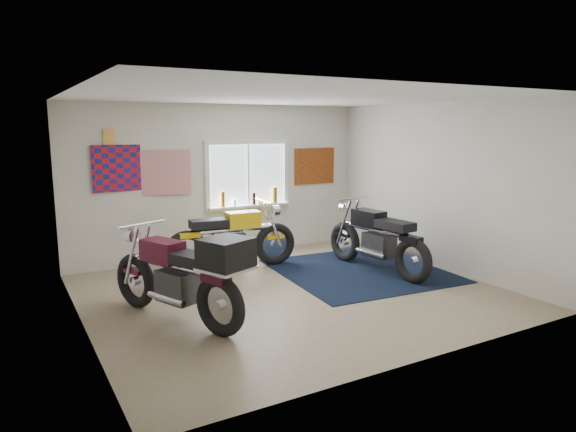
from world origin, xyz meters
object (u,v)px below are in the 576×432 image
navy_rug (360,271)px  black_chrome_bike (377,241)px  maroon_tourer (184,275)px  yellow_triumph (231,240)px

navy_rug → black_chrome_bike: (0.22, -0.14, 0.50)m
black_chrome_bike → maroon_tourer: bearing=95.9°
yellow_triumph → maroon_tourer: (-1.42, -1.88, 0.10)m
navy_rug → maroon_tourer: size_ratio=1.19×
black_chrome_bike → navy_rug: bearing=53.2°
navy_rug → maroon_tourer: (-3.19, -0.78, 0.59)m
navy_rug → maroon_tourer: 3.33m
yellow_triumph → maroon_tourer: bearing=-122.5°
navy_rug → black_chrome_bike: 0.56m
navy_rug → maroon_tourer: bearing=-166.2°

